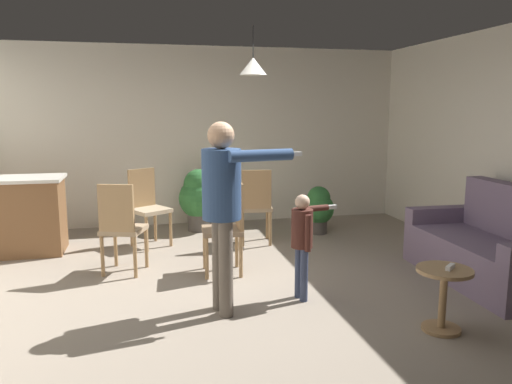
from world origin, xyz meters
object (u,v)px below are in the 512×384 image
Objects in this scene: dining_chair_by_counter at (256,203)px; dining_chair_near_wall at (229,224)px; couch_floral at (489,250)px; potted_plant_corner at (199,197)px; person_adult at (223,196)px; dining_chair_spare at (121,225)px; dining_chair_centre_back at (147,204)px; person_child at (303,235)px; potted_plant_by_wall at (318,208)px; kitchen_counter at (11,216)px; side_table_by_couch at (443,292)px; spare_remote_on_table at (450,267)px.

dining_chair_by_counter is 1.21m from dining_chair_near_wall.
potted_plant_corner is (-2.68, 2.86, 0.17)m from couch_floral.
dining_chair_spare is (-0.91, 1.26, -0.49)m from person_adult.
dining_chair_centre_back is at bearing 58.63° from couch_floral.
person_adult is 3.10m from potted_plant_corner.
dining_chair_spare is at bearing -144.69° from dining_chair_by_counter.
person_child is at bearing 89.57° from person_adult.
potted_plant_by_wall is at bearing 146.71° from person_child.
dining_chair_by_counter and dining_chair_near_wall have the same top height.
person_child is at bearing -14.53° from dining_chair_spare.
dining_chair_by_counter is (0.00, 1.99, -0.08)m from person_child.
potted_plant_corner is at bearing -177.78° from person_child.
kitchen_counter reaches higher than potted_plant_corner.
dining_chair_centre_back reaches higher than side_table_by_couch.
couch_floral and dining_chair_by_counter have the same top height.
potted_plant_by_wall is at bearing 133.85° from person_adult.
side_table_by_couch is 0.31× the size of person_adult.
potted_plant_corner is (0.75, 0.66, -0.05)m from dining_chair_centre_back.
person_adult is at bearing -92.25° from potted_plant_corner.
side_table_by_couch is 0.52× the size of person_child.
potted_plant_by_wall is at bearing 25.49° from couch_floral.
dining_chair_by_counter is at bearing 107.13° from side_table_by_couch.
potted_plant_corner is 6.97× the size of spare_remote_on_table.
person_child is at bearing 90.09° from dining_chair_centre_back.
spare_remote_on_table is at bearing 94.52° from dining_chair_centre_back.
side_table_by_couch is 0.57× the size of potted_plant_corner.
potted_plant_by_wall is at bearing 27.75° from dining_chair_by_counter.
kitchen_counter is at bearing -136.31° from person_child.
dining_chair_spare is 3.30m from spare_remote_on_table.
dining_chair_near_wall is (2.48, -1.29, 0.07)m from kitchen_counter.
dining_chair_spare is 2.95m from potted_plant_by_wall.
dining_chair_centre_back reaches higher than potted_plant_corner.
potted_plant_corner is at bearing 166.87° from person_adult.
dining_chair_near_wall is at bearing 72.89° from couch_floral.
dining_chair_spare is at bearing -154.95° from person_adult.
dining_chair_near_wall reaches higher than kitchen_counter.
dining_chair_near_wall is at bearing 128.42° from side_table_by_couch.
dining_chair_centre_back is 1.10× the size of potted_plant_corner.
potted_plant_by_wall is at bearing 88.04° from side_table_by_couch.
couch_floral is 2.89m from person_adult.
couch_floral is 2.82m from dining_chair_by_counter.
person_child reaches higher than spare_remote_on_table.
dining_chair_centre_back is (-2.28, 3.14, 0.22)m from side_table_by_couch.
person_child is at bearing 92.66° from couch_floral.
side_table_by_couch is at bearing -38.39° from kitchen_counter.
side_table_by_couch is at bearing -138.02° from dining_chair_near_wall.
person_adult reaches higher than potted_plant_corner.
dining_chair_by_counter is (-0.89, 2.88, 0.22)m from side_table_by_couch.
person_adult reaches higher than potted_plant_by_wall.
kitchen_counter is at bearing 66.00° from dining_chair_near_wall.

